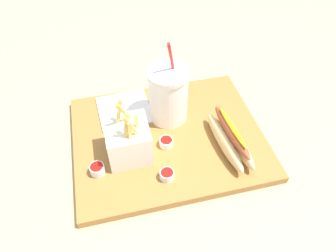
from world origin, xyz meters
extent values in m
cube|color=tan|center=(0.00, 0.00, -0.01)|extent=(2.40, 2.40, 0.02)
cube|color=olive|center=(0.00, 0.00, 0.01)|extent=(0.44, 0.36, 0.02)
cylinder|color=white|center=(0.02, 0.06, 0.08)|extent=(0.09, 0.09, 0.13)
cylinder|color=white|center=(0.02, 0.06, 0.15)|extent=(0.10, 0.10, 0.01)
cylinder|color=red|center=(0.02, 0.06, 0.20)|extent=(0.03, 0.03, 0.08)
cube|color=white|center=(-0.10, -0.03, 0.06)|extent=(0.09, 0.09, 0.08)
cube|color=#E5C660|center=(-0.10, -0.05, 0.13)|extent=(0.02, 0.01, 0.07)
cube|color=#E5C660|center=(-0.11, -0.01, 0.12)|extent=(0.02, 0.01, 0.08)
cube|color=#E5C660|center=(-0.09, -0.06, 0.12)|extent=(0.04, 0.01, 0.08)
cube|color=#E5C660|center=(-0.09, -0.06, 0.12)|extent=(0.01, 0.01, 0.06)
cube|color=#E5C660|center=(-0.07, -0.04, 0.11)|extent=(0.01, 0.01, 0.06)
cube|color=#E5C660|center=(-0.09, -0.01, 0.13)|extent=(0.04, 0.03, 0.08)
ellipsoid|color=#E5C689|center=(0.14, -0.07, 0.04)|extent=(0.04, 0.18, 0.04)
ellipsoid|color=#E5C689|center=(0.11, -0.07, 0.04)|extent=(0.04, 0.18, 0.04)
ellipsoid|color=#994728|center=(0.13, -0.07, 0.07)|extent=(0.04, 0.17, 0.02)
ellipsoid|color=gold|center=(0.13, -0.07, 0.08)|extent=(0.02, 0.13, 0.01)
cylinder|color=white|center=(-0.01, -0.03, 0.03)|extent=(0.03, 0.03, 0.02)
cylinder|color=#B2140F|center=(-0.01, -0.03, 0.04)|extent=(0.03, 0.03, 0.01)
cylinder|color=white|center=(-0.17, -0.07, 0.03)|extent=(0.03, 0.03, 0.02)
cylinder|color=#B2140F|center=(-0.17, -0.07, 0.04)|extent=(0.03, 0.03, 0.01)
cylinder|color=white|center=(-0.03, -0.12, 0.03)|extent=(0.03, 0.03, 0.02)
cylinder|color=#B2140F|center=(-0.03, -0.12, 0.04)|extent=(0.03, 0.03, 0.01)
cube|color=white|center=(-0.09, 0.11, 0.02)|extent=(0.14, 0.13, 0.00)
camera|label=1|loc=(-0.12, -0.48, 0.59)|focal=33.89mm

